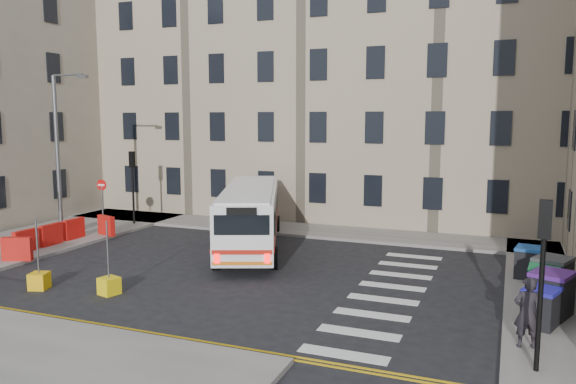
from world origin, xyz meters
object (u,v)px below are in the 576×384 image
Objects in this scene: wheelie_bin_d at (552,277)px; pedestrian at (527,312)px; wheelie_bin_a at (541,307)px; bollard_chevron at (109,286)px; wheelie_bin_b at (551,293)px; bus at (250,214)px; wheelie_bin_c at (544,284)px; wheelie_bin_e at (529,262)px; streetlamp at (58,154)px; bollard_yellow at (39,281)px.

wheelie_bin_d is 0.81× the size of pedestrian.
wheelie_bin_a is 13.93m from bollard_chevron.
wheelie_bin_b is 1.01× the size of wheelie_bin_d.
bollard_chevron is (-14.28, -5.00, -0.53)m from wheelie_bin_d.
wheelie_bin_c is (12.39, -3.86, -0.89)m from bus.
wheelie_bin_e is (-0.38, 2.89, -0.01)m from wheelie_bin_c.
wheelie_bin_c is (0.18, 2.38, 0.04)m from wheelie_bin_a.
wheelie_bin_b reaches higher than bollard_chevron.
streetlamp is 22.64m from wheelie_bin_b.
bollard_chevron is (8.00, -6.17, -4.04)m from streetlamp.
bus reaches higher than wheelie_bin_e.
bus reaches higher than bollard_yellow.
pedestrian reaches higher than bollard_chevron.
wheelie_bin_a is at bearing 7.63° from bollard_chevron.
wheelie_bin_d reaches higher than bollard_yellow.
bollard_yellow is at bearing -152.71° from wheelie_bin_a.
streetlamp reaches higher than pedestrian.
wheelie_bin_e is at bearing -26.64° from bus.
wheelie_bin_a is 3.19m from wheelie_bin_d.
bollard_yellow and bollard_chevron have the same top height.
bus is 17.63× the size of bollard_chevron.
wheelie_bin_b is at bearing 11.80° from bollard_chevron.
bus is at bearing 78.86° from bollard_chevron.
bus is 9.65m from bollard_yellow.
wheelie_bin_e is 7.06m from pedestrian.
pedestrian is at bearing -83.69° from wheelie_bin_a.
pedestrian reaches higher than wheelie_bin_b.
bus is 6.92× the size of wheelie_bin_d.
wheelie_bin_c is 2.92m from wheelie_bin_e.
streetlamp is 13.57× the size of bollard_chevron.
wheelie_bin_b is 4.20m from wheelie_bin_e.
wheelie_bin_a is 0.82× the size of wheelie_bin_d.
bus is 13.58m from wheelie_bin_b.
wheelie_bin_d is 5.02m from pedestrian.
pedestrian is 3.14× the size of bollard_chevron.
streetlamp is 22.58m from wheelie_bin_d.
wheelie_bin_a is 0.67× the size of pedestrian.
streetlamp reaches higher than wheelie_bin_e.
streetlamp is at bearing -30.60° from pedestrian.
wheelie_bin_a is 1.04× the size of wheelie_bin_e.
wheelie_bin_e is at bearing 130.68° from wheelie_bin_d.
wheelie_bin_b is at bearing -78.30° from wheelie_bin_c.
pedestrian is 16.15m from bollard_yellow.
wheelie_bin_a is 1.04× the size of wheelie_bin_c.
bus reaches higher than wheelie_bin_b.
wheelie_bin_e is at bearing 111.60° from wheelie_bin_a.
pedestrian is (-0.60, -4.15, 0.34)m from wheelie_bin_c.
wheelie_bin_a is 2.38m from wheelie_bin_c.
bollard_yellow is at bearing -138.96° from bus.
bus is at bearing -170.74° from wheelie_bin_d.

